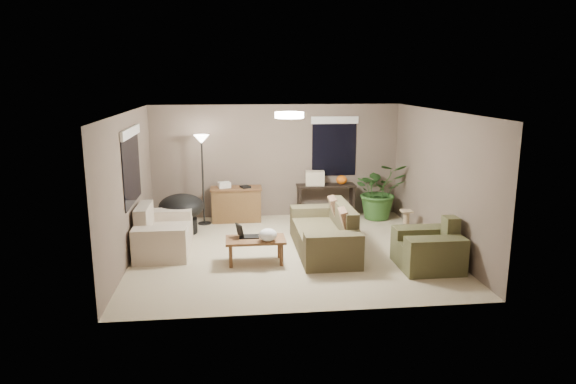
{
  "coord_description": "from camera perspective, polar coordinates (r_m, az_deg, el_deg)",
  "views": [
    {
      "loc": [
        -1.01,
        -8.77,
        3.05
      ],
      "look_at": [
        0.0,
        0.2,
        1.05
      ],
      "focal_mm": 32.0,
      "sensor_mm": 36.0,
      "label": 1
    }
  ],
  "objects": [
    {
      "name": "window_back",
      "position": [
        11.55,
        5.18,
        6.17
      ],
      "size": [
        1.06,
        0.05,
        1.33
      ],
      "color": "black",
      "rests_on": "room_shell"
    },
    {
      "name": "plastic_bag",
      "position": [
        8.5,
        -2.25,
        -4.78
      ],
      "size": [
        0.33,
        0.31,
        0.21
      ],
      "primitive_type": "ellipsoid",
      "rotation": [
        0.0,
        0.0,
        0.13
      ],
      "color": "white",
      "rests_on": "coffee_table"
    },
    {
      "name": "console_table",
      "position": [
        11.47,
        4.22,
        -0.71
      ],
      "size": [
        1.3,
        0.4,
        0.75
      ],
      "color": "black",
      "rests_on": "ground"
    },
    {
      "name": "papasan_chair",
      "position": [
        10.49,
        -11.75,
        -2.03
      ],
      "size": [
        1.18,
        1.18,
        0.8
      ],
      "color": "black",
      "rests_on": "ground"
    },
    {
      "name": "room_shell",
      "position": [
        9.01,
        0.14,
        0.97
      ],
      "size": [
        5.5,
        5.5,
        5.5
      ],
      "color": "#BDB08C",
      "rests_on": "ground"
    },
    {
      "name": "laptop",
      "position": [
        8.74,
        -4.78,
        -4.65
      ],
      "size": [
        0.41,
        0.24,
        0.24
      ],
      "color": "black",
      "rests_on": "coffee_table"
    },
    {
      "name": "loveseat",
      "position": [
        9.55,
        -13.79,
        -4.62
      ],
      "size": [
        0.9,
        1.6,
        0.85
      ],
      "color": "beige",
      "rests_on": "ground"
    },
    {
      "name": "houseplant",
      "position": [
        11.52,
        10.11,
        -0.52
      ],
      "size": [
        1.14,
        1.27,
        0.99
      ],
      "primitive_type": "imported",
      "color": "#2D5923",
      "rests_on": "ground"
    },
    {
      "name": "coffee_table",
      "position": [
        8.69,
        -3.63,
        -5.58
      ],
      "size": [
        1.0,
        0.55,
        0.42
      ],
      "color": "brown",
      "rests_on": "ground"
    },
    {
      "name": "desk_papers",
      "position": [
        11.12,
        -6.61,
        0.75
      ],
      "size": [
        0.72,
        0.31,
        0.12
      ],
      "color": "silver",
      "rests_on": "desk"
    },
    {
      "name": "cardboard_box",
      "position": [
        11.33,
        3.01,
        1.55
      ],
      "size": [
        0.44,
        0.35,
        0.31
      ],
      "primitive_type": "cube",
      "rotation": [
        0.0,
        0.0,
        -0.12
      ],
      "color": "beige",
      "rests_on": "console_table"
    },
    {
      "name": "main_sofa",
      "position": [
        9.3,
        4.2,
        -4.77
      ],
      "size": [
        0.95,
        2.2,
        0.85
      ],
      "color": "#4B442D",
      "rests_on": "ground"
    },
    {
      "name": "armchair",
      "position": [
        8.78,
        15.37,
        -6.23
      ],
      "size": [
        0.95,
        1.0,
        0.85
      ],
      "color": "#48482B",
      "rests_on": "ground"
    },
    {
      "name": "desk",
      "position": [
        11.22,
        -5.76,
        -1.34
      ],
      "size": [
        1.1,
        0.5,
        0.75
      ],
      "color": "brown",
      "rests_on": "ground"
    },
    {
      "name": "ceiling_fixture",
      "position": [
        8.85,
        0.15,
        8.54
      ],
      "size": [
        0.5,
        0.5,
        0.1
      ],
      "primitive_type": "cylinder",
      "color": "white",
      "rests_on": "room_shell"
    },
    {
      "name": "throw_pillows",
      "position": [
        9.25,
        5.79,
        -2.6
      ],
      "size": [
        0.27,
        1.36,
        0.47
      ],
      "color": "#8C7251",
      "rests_on": "main_sofa"
    },
    {
      "name": "floor_lamp",
      "position": [
        10.86,
        -9.56,
        4.64
      ],
      "size": [
        0.32,
        0.32,
        1.91
      ],
      "color": "black",
      "rests_on": "ground"
    },
    {
      "name": "pumpkin",
      "position": [
        11.45,
        5.97,
        1.35
      ],
      "size": [
        0.24,
        0.24,
        0.2
      ],
      "primitive_type": "ellipsoid",
      "rotation": [
        0.0,
        0.0,
        -0.0
      ],
      "color": "orange",
      "rests_on": "console_table"
    },
    {
      "name": "cat_scratching_post",
      "position": [
        10.48,
        12.97,
        -3.52
      ],
      "size": [
        0.32,
        0.32,
        0.5
      ],
      "color": "tan",
      "rests_on": "ground"
    },
    {
      "name": "window_left",
      "position": [
        9.31,
        -17.03,
        4.14
      ],
      "size": [
        0.05,
        1.56,
        1.33
      ],
      "color": "black",
      "rests_on": "room_shell"
    }
  ]
}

